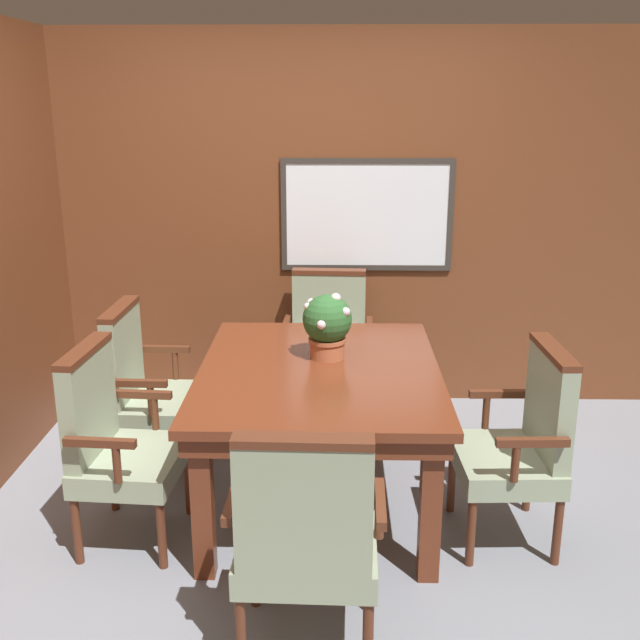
{
  "coord_description": "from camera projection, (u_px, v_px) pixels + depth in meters",
  "views": [
    {
      "loc": [
        0.18,
        -3.22,
        2.04
      ],
      "look_at": [
        0.11,
        0.41,
        0.94
      ],
      "focal_mm": 42.0,
      "sensor_mm": 36.0,
      "label": 1
    }
  ],
  "objects": [
    {
      "name": "chair_head_far",
      "position": [
        328.0,
        340.0,
        4.87
      ],
      "size": [
        0.59,
        0.48,
        0.95
      ],
      "rotation": [
        0.0,
        0.0,
        -0.05
      ],
      "color": "#562B19",
      "rests_on": "ground_plane"
    },
    {
      "name": "dining_table",
      "position": [
        319.0,
        385.0,
        3.74
      ],
      "size": [
        1.19,
        1.5,
        0.74
      ],
      "color": "maroon",
      "rests_on": "ground_plane"
    },
    {
      "name": "ground_plane",
      "position": [
        296.0,
        527.0,
        3.68
      ],
      "size": [
        14.0,
        14.0,
        0.0
      ],
      "primitive_type": "plane",
      "color": "gray"
    },
    {
      "name": "chair_right_near",
      "position": [
        523.0,
        439.0,
        3.47
      ],
      "size": [
        0.47,
        0.59,
        0.95
      ],
      "rotation": [
        0.0,
        0.0,
        -1.53
      ],
      "color": "#562B19",
      "rests_on": "ground_plane"
    },
    {
      "name": "potted_plant",
      "position": [
        327.0,
        324.0,
        3.8
      ],
      "size": [
        0.25,
        0.27,
        0.34
      ],
      "color": "#B2603D",
      "rests_on": "dining_table"
    },
    {
      "name": "chair_left_near",
      "position": [
        115.0,
        439.0,
        3.46
      ],
      "size": [
        0.49,
        0.59,
        0.95
      ],
      "rotation": [
        0.0,
        0.0,
        1.5
      ],
      "color": "#562B19",
      "rests_on": "ground_plane"
    },
    {
      "name": "chair_left_far",
      "position": [
        145.0,
        385.0,
        4.12
      ],
      "size": [
        0.47,
        0.58,
        0.95
      ],
      "rotation": [
        0.0,
        0.0,
        1.54
      ],
      "color": "#562B19",
      "rests_on": "ground_plane"
    },
    {
      "name": "chair_head_near",
      "position": [
        306.0,
        536.0,
        2.71
      ],
      "size": [
        0.58,
        0.47,
        0.95
      ],
      "rotation": [
        0.0,
        0.0,
        3.11
      ],
      "color": "#562B19",
      "rests_on": "ground_plane"
    },
    {
      "name": "wall_back",
      "position": [
        308.0,
        223.0,
        4.93
      ],
      "size": [
        7.2,
        0.08,
        2.45
      ],
      "color": "brown",
      "rests_on": "ground_plane"
    }
  ]
}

